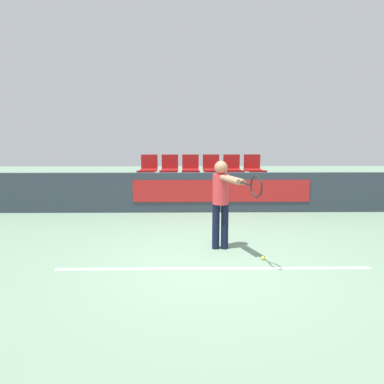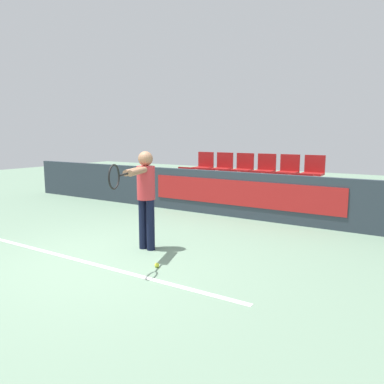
{
  "view_description": "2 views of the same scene",
  "coord_description": "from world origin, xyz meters",
  "px_view_note": "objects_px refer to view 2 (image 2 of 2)",
  "views": [
    {
      "loc": [
        -0.4,
        -5.57,
        2.13
      ],
      "look_at": [
        -0.31,
        1.86,
        0.83
      ],
      "focal_mm": 35.0,
      "sensor_mm": 36.0,
      "label": 1
    },
    {
      "loc": [
        3.89,
        -3.69,
        1.81
      ],
      "look_at": [
        0.32,
        1.92,
        0.79
      ],
      "focal_mm": 35.0,
      "sensor_mm": 36.0,
      "label": 2
    }
  ],
  "objects_px": {
    "stadium_chair_9": "(265,167)",
    "tennis_ball": "(157,265)",
    "stadium_chair_7": "(223,165)",
    "tennis_player": "(144,191)",
    "stadium_chair_1": "(204,182)",
    "stadium_chair_2": "(225,184)",
    "stadium_chair_10": "(288,168)",
    "stadium_chair_3": "(248,186)",
    "stadium_chair_8": "(243,166)",
    "stadium_chair_11": "(313,170)",
    "stadium_chair_0": "(184,181)",
    "stadium_chair_6": "(204,164)",
    "stadium_chair_4": "(273,188)",
    "stadium_chair_5": "(300,190)"
  },
  "relations": [
    {
      "from": "tennis_player",
      "to": "tennis_ball",
      "type": "bearing_deg",
      "value": -59.53
    },
    {
      "from": "stadium_chair_3",
      "to": "stadium_chair_7",
      "type": "bearing_deg",
      "value": 139.95
    },
    {
      "from": "stadium_chair_6",
      "to": "stadium_chair_11",
      "type": "xyz_separation_m",
      "value": [
        3.06,
        0.0,
        0.0
      ]
    },
    {
      "from": "stadium_chair_7",
      "to": "stadium_chair_9",
      "type": "bearing_deg",
      "value": 0.0
    },
    {
      "from": "stadium_chair_4",
      "to": "stadium_chair_5",
      "type": "xyz_separation_m",
      "value": [
        0.61,
        0.0,
        0.0
      ]
    },
    {
      "from": "stadium_chair_9",
      "to": "tennis_player",
      "type": "bearing_deg",
      "value": -91.23
    },
    {
      "from": "stadium_chair_0",
      "to": "stadium_chair_3",
      "type": "height_order",
      "value": "same"
    },
    {
      "from": "stadium_chair_11",
      "to": "stadium_chair_3",
      "type": "bearing_deg",
      "value": -139.95
    },
    {
      "from": "stadium_chair_1",
      "to": "stadium_chair_7",
      "type": "xyz_separation_m",
      "value": [
        0.0,
        1.03,
        0.36
      ]
    },
    {
      "from": "stadium_chair_9",
      "to": "tennis_player",
      "type": "xyz_separation_m",
      "value": [
        -0.1,
        -4.73,
        -0.03
      ]
    },
    {
      "from": "stadium_chair_4",
      "to": "tennis_player",
      "type": "relative_size",
      "value": 0.39
    },
    {
      "from": "stadium_chair_3",
      "to": "stadium_chair_7",
      "type": "distance_m",
      "value": 1.64
    },
    {
      "from": "stadium_chair_1",
      "to": "stadium_chair_11",
      "type": "relative_size",
      "value": 1.0
    },
    {
      "from": "stadium_chair_3",
      "to": "stadium_chair_2",
      "type": "bearing_deg",
      "value": 180.0
    },
    {
      "from": "stadium_chair_8",
      "to": "stadium_chair_11",
      "type": "xyz_separation_m",
      "value": [
        1.84,
        0.0,
        0.0
      ]
    },
    {
      "from": "stadium_chair_1",
      "to": "stadium_chair_10",
      "type": "height_order",
      "value": "stadium_chair_10"
    },
    {
      "from": "stadium_chair_4",
      "to": "tennis_ball",
      "type": "relative_size",
      "value": 9.15
    },
    {
      "from": "stadium_chair_0",
      "to": "stadium_chair_6",
      "type": "distance_m",
      "value": 1.09
    },
    {
      "from": "stadium_chair_1",
      "to": "tennis_ball",
      "type": "xyz_separation_m",
      "value": [
        1.75,
        -4.21,
        -0.59
      ]
    },
    {
      "from": "stadium_chair_0",
      "to": "stadium_chair_10",
      "type": "height_order",
      "value": "stadium_chair_10"
    },
    {
      "from": "stadium_chair_1",
      "to": "stadium_chair_2",
      "type": "relative_size",
      "value": 1.0
    },
    {
      "from": "stadium_chair_3",
      "to": "stadium_chair_9",
      "type": "bearing_deg",
      "value": 90.0
    },
    {
      "from": "stadium_chair_3",
      "to": "stadium_chair_9",
      "type": "height_order",
      "value": "stadium_chair_9"
    },
    {
      "from": "stadium_chair_2",
      "to": "stadium_chair_9",
      "type": "bearing_deg",
      "value": 59.25
    },
    {
      "from": "stadium_chair_9",
      "to": "tennis_ball",
      "type": "height_order",
      "value": "stadium_chair_9"
    },
    {
      "from": "stadium_chair_2",
      "to": "stadium_chair_5",
      "type": "bearing_deg",
      "value": 0.0
    },
    {
      "from": "stadium_chair_4",
      "to": "tennis_player",
      "type": "bearing_deg",
      "value": -100.93
    },
    {
      "from": "stadium_chair_3",
      "to": "stadium_chair_11",
      "type": "xyz_separation_m",
      "value": [
        1.23,
        1.03,
        0.36
      ]
    },
    {
      "from": "stadium_chair_1",
      "to": "stadium_chair_2",
      "type": "distance_m",
      "value": 0.61
    },
    {
      "from": "stadium_chair_2",
      "to": "tennis_player",
      "type": "height_order",
      "value": "tennis_player"
    },
    {
      "from": "stadium_chair_2",
      "to": "stadium_chair_1",
      "type": "bearing_deg",
      "value": 180.0
    },
    {
      "from": "stadium_chair_5",
      "to": "stadium_chair_1",
      "type": "bearing_deg",
      "value": 180.0
    },
    {
      "from": "stadium_chair_6",
      "to": "tennis_player",
      "type": "xyz_separation_m",
      "value": [
        1.74,
        -4.73,
        -0.03
      ]
    },
    {
      "from": "stadium_chair_9",
      "to": "stadium_chair_10",
      "type": "bearing_deg",
      "value": 0.0
    },
    {
      "from": "stadium_chair_4",
      "to": "stadium_chair_5",
      "type": "distance_m",
      "value": 0.61
    },
    {
      "from": "stadium_chair_3",
      "to": "stadium_chair_8",
      "type": "height_order",
      "value": "stadium_chair_8"
    },
    {
      "from": "stadium_chair_2",
      "to": "stadium_chair_9",
      "type": "distance_m",
      "value": 1.25
    },
    {
      "from": "stadium_chair_8",
      "to": "tennis_player",
      "type": "height_order",
      "value": "tennis_player"
    },
    {
      "from": "stadium_chair_5",
      "to": "tennis_player",
      "type": "height_order",
      "value": "tennis_player"
    },
    {
      "from": "stadium_chair_6",
      "to": "stadium_chair_10",
      "type": "xyz_separation_m",
      "value": [
        2.45,
        0.0,
        0.0
      ]
    },
    {
      "from": "stadium_chair_0",
      "to": "tennis_player",
      "type": "distance_m",
      "value": 4.1
    },
    {
      "from": "stadium_chair_9",
      "to": "tennis_ball",
      "type": "xyz_separation_m",
      "value": [
        0.52,
        -5.24,
        -0.95
      ]
    },
    {
      "from": "stadium_chair_2",
      "to": "stadium_chair_6",
      "type": "xyz_separation_m",
      "value": [
        -1.23,
        1.03,
        0.36
      ]
    },
    {
      "from": "stadium_chair_8",
      "to": "stadium_chair_11",
      "type": "height_order",
      "value": "same"
    },
    {
      "from": "stadium_chair_8",
      "to": "stadium_chair_3",
      "type": "bearing_deg",
      "value": -59.25
    },
    {
      "from": "stadium_chair_11",
      "to": "tennis_player",
      "type": "height_order",
      "value": "tennis_player"
    },
    {
      "from": "stadium_chair_9",
      "to": "stadium_chair_4",
      "type": "bearing_deg",
      "value": -59.25
    },
    {
      "from": "stadium_chair_6",
      "to": "tennis_ball",
      "type": "height_order",
      "value": "stadium_chair_6"
    },
    {
      "from": "stadium_chair_0",
      "to": "stadium_chair_1",
      "type": "height_order",
      "value": "same"
    },
    {
      "from": "stadium_chair_0",
      "to": "stadium_chair_5",
      "type": "distance_m",
      "value": 3.06
    }
  ]
}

